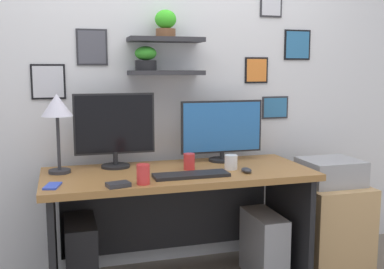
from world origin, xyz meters
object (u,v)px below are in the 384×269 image
at_px(desk_lamp, 57,111).
at_px(computer_tower_left, 81,259).
at_px(computer_tower_right, 264,246).
at_px(monitor_left, 115,128).
at_px(pen_cup, 189,162).
at_px(water_cup, 143,174).
at_px(monitor_right, 222,130).
at_px(cell_phone, 52,186).
at_px(coffee_mug, 231,162).
at_px(keyboard, 191,175).
at_px(drawer_cabinet, 328,225).
at_px(desk, 177,202).
at_px(printer, 330,172).
at_px(scissors_tray, 118,185).
at_px(computer_mouse, 246,170).

relative_size(desk_lamp, computer_tower_left, 1.00).
bearing_deg(computer_tower_left, computer_tower_right, -3.52).
relative_size(monitor_left, desk_lamp, 1.06).
relative_size(pen_cup, water_cup, 0.91).
xyz_separation_m(monitor_right, pen_cup, (-0.28, -0.20, -0.16)).
relative_size(monitor_right, computer_tower_right, 1.30).
xyz_separation_m(cell_phone, pen_cup, (0.81, 0.20, 0.05)).
distance_m(monitor_left, coffee_mug, 0.76).
distance_m(keyboard, drawer_cabinet, 1.16).
relative_size(desk, pen_cup, 16.27).
distance_m(drawer_cabinet, computer_tower_right, 0.51).
distance_m(monitor_right, desk_lamp, 1.07).
relative_size(cell_phone, water_cup, 1.27).
bearing_deg(monitor_right, printer, -15.78).
bearing_deg(monitor_right, drawer_cabinet, -15.78).
distance_m(pen_cup, scissors_tray, 0.56).
bearing_deg(cell_phone, computer_mouse, 15.53).
height_order(coffee_mug, computer_tower_left, coffee_mug).
bearing_deg(cell_phone, printer, 20.61).
relative_size(monitor_left, keyboard, 1.15).
height_order(desk, keyboard, keyboard).
bearing_deg(desk_lamp, monitor_left, 11.94).
xyz_separation_m(monitor_right, desk_lamp, (-1.06, -0.07, 0.16)).
xyz_separation_m(coffee_mug, drawer_cabinet, (0.75, 0.06, -0.50)).
relative_size(cell_phone, printer, 0.37).
distance_m(computer_mouse, computer_tower_right, 0.59).
bearing_deg(drawer_cabinet, coffee_mug, -175.25).
bearing_deg(keyboard, computer_tower_right, 14.51).
distance_m(computer_mouse, cell_phone, 1.12).
relative_size(drawer_cabinet, printer, 1.54).
bearing_deg(computer_mouse, keyboard, -178.91).
xyz_separation_m(computer_mouse, computer_tower_left, (-0.98, 0.20, -0.53)).
xyz_separation_m(computer_mouse, coffee_mug, (-0.06, 0.11, 0.03)).
distance_m(monitor_right, keyboard, 0.54).
relative_size(monitor_right, coffee_mug, 6.28).
distance_m(desk, keyboard, 0.31).
height_order(desk, computer_tower_left, desk).
height_order(scissors_tray, drawer_cabinet, scissors_tray).
height_order(monitor_left, water_cup, monitor_left).
bearing_deg(cell_phone, water_cup, 4.87).
height_order(computer_mouse, water_cup, water_cup).
bearing_deg(monitor_left, coffee_mug, -21.26).
distance_m(desk, computer_tower_right, 0.66).
bearing_deg(monitor_left, pen_cup, -24.67).
distance_m(monitor_right, pen_cup, 0.38).
bearing_deg(drawer_cabinet, computer_mouse, -165.89).
bearing_deg(desk_lamp, pen_cup, -9.22).
bearing_deg(monitor_left, computer_tower_left, -144.04).
xyz_separation_m(desk, computer_tower_left, (-0.60, -0.01, -0.30)).
distance_m(desk, monitor_right, 0.58).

